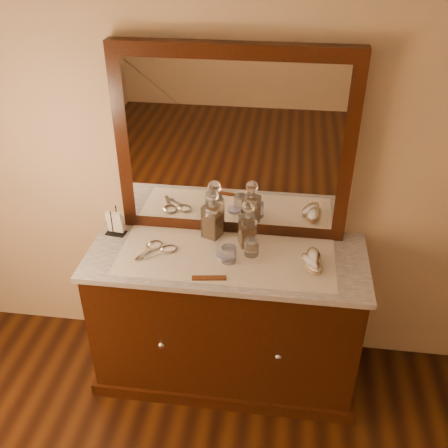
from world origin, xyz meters
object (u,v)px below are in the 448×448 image
Objects in this scene: decanter_left at (212,218)px; pin_dish at (224,256)px; mirror_frame at (233,145)px; napkin_rack at (115,224)px; brush_near at (311,264)px; brush_far at (313,259)px; hand_mirror_outer at (152,247)px; dresser_cabinet at (226,318)px; comb at (209,278)px; hand_mirror_inner at (165,250)px; decanter_right at (248,228)px.

pin_dish is at bearing -64.97° from decanter_left.
napkin_rack is at bearing -168.27° from mirror_frame.
mirror_frame is at bearing 144.63° from brush_near.
pin_dish is at bearing -178.26° from brush_far.
napkin_rack is at bearing 153.14° from hand_mirror_outer.
pin_dish is 0.44m from brush_near.
dresser_cabinet is 0.64m from brush_near.
brush_near is at bearing -7.80° from dresser_cabinet.
hand_mirror_outer is at bearing 139.90° from comb.
brush_near is 0.05m from brush_far.
comb is 0.39m from decanter_left.
dresser_cabinet is at bearing 3.47° from hand_mirror_inner.
hand_mirror_inner is at bearing -140.46° from decanter_left.
decanter_right reaches higher than hand_mirror_outer.
mirror_frame is 0.69m from brush_far.
brush_far is at bearing -0.69° from hand_mirror_outer.
brush_near reaches higher than dresser_cabinet.
hand_mirror_outer reaches higher than pin_dish.
decanter_right is at bearing -56.75° from mirror_frame.
napkin_rack reaches higher than brush_near.
hand_mirror_outer is 0.08m from hand_mirror_inner.
comb is at bearing -105.08° from dresser_cabinet.
comb is 0.32m from hand_mirror_inner.
hand_mirror_outer is at bearing -179.78° from dresser_cabinet.
hand_mirror_outer is (-0.49, -0.10, -0.09)m from decanter_right.
hand_mirror_outer is at bearing 179.31° from brush_far.
decanter_right is at bearing -1.33° from napkin_rack.
decanter_right is at bearing 11.57° from hand_mirror_outer.
brush_far is at bearing -6.81° from napkin_rack.
mirror_frame reaches higher than napkin_rack.
dresser_cabinet is at bearing 66.76° from comb.
brush_far is at bearing 1.74° from pin_dish.
brush_near is 0.82m from hand_mirror_outer.
napkin_rack is 1.07m from brush_near.
brush_near is at bearing -4.34° from pin_dish.
hand_mirror_outer is at bearing -151.16° from decanter_left.
dresser_cabinet is 0.56m from decanter_right.
hand_mirror_inner is (-0.74, 0.04, -0.01)m from brush_near.
mirror_frame reaches higher than comb.
brush_near is at bearing -9.39° from napkin_rack.
hand_mirror_inner is at bearing 178.85° from pin_dish.
decanter_left is 1.61× the size of brush_near.
mirror_frame is 6.72× the size of brush_near.
dresser_cabinet is at bearing -134.21° from decanter_right.
hand_mirror_inner is (-0.22, -0.18, -0.10)m from decanter_left.
brush_far is at bearing -17.81° from decanter_right.
mirror_frame is 14.62× the size of pin_dish.
pin_dish is 0.46× the size of brush_near.
brush_far reaches higher than pin_dish.
comb is at bearing -103.78° from pin_dish.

